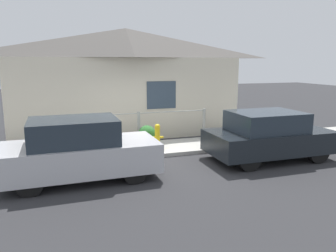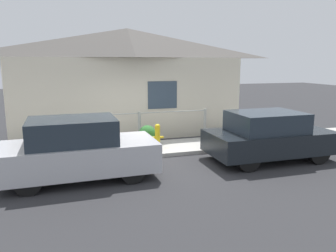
{
  "view_description": "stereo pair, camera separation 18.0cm",
  "coord_description": "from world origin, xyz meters",
  "px_view_note": "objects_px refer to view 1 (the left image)",
  "views": [
    {
      "loc": [
        -2.47,
        -9.06,
        2.82
      ],
      "look_at": [
        0.62,
        0.3,
        0.9
      ],
      "focal_mm": 35.0,
      "sensor_mm": 36.0,
      "label": 1
    },
    {
      "loc": [
        -2.3,
        -9.11,
        2.82
      ],
      "look_at": [
        0.62,
        0.3,
        0.9
      ],
      "focal_mm": 35.0,
      "sensor_mm": 36.0,
      "label": 2
    }
  ],
  "objects_px": {
    "car_right": "(268,136)",
    "potted_plant_near_hydrant": "(147,135)",
    "fire_hydrant": "(157,136)",
    "car_left": "(79,150)"
  },
  "relations": [
    {
      "from": "fire_hydrant",
      "to": "potted_plant_near_hydrant",
      "type": "xyz_separation_m",
      "value": [
        -0.21,
        0.5,
        -0.04
      ]
    },
    {
      "from": "fire_hydrant",
      "to": "car_left",
      "type": "bearing_deg",
      "value": -145.77
    },
    {
      "from": "car_right",
      "to": "fire_hydrant",
      "type": "xyz_separation_m",
      "value": [
        -2.88,
        1.68,
        -0.17
      ]
    },
    {
      "from": "car_left",
      "to": "car_right",
      "type": "xyz_separation_m",
      "value": [
        5.35,
        0.0,
        -0.02
      ]
    },
    {
      "from": "car_right",
      "to": "potted_plant_near_hydrant",
      "type": "relative_size",
      "value": 5.25
    },
    {
      "from": "car_right",
      "to": "potted_plant_near_hydrant",
      "type": "xyz_separation_m",
      "value": [
        -3.09,
        2.18,
        -0.21
      ]
    },
    {
      "from": "car_right",
      "to": "fire_hydrant",
      "type": "relative_size",
      "value": 4.43
    },
    {
      "from": "fire_hydrant",
      "to": "potted_plant_near_hydrant",
      "type": "distance_m",
      "value": 0.55
    },
    {
      "from": "fire_hydrant",
      "to": "potted_plant_near_hydrant",
      "type": "bearing_deg",
      "value": 112.55
    },
    {
      "from": "car_right",
      "to": "fire_hydrant",
      "type": "bearing_deg",
      "value": 149.83
    }
  ]
}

